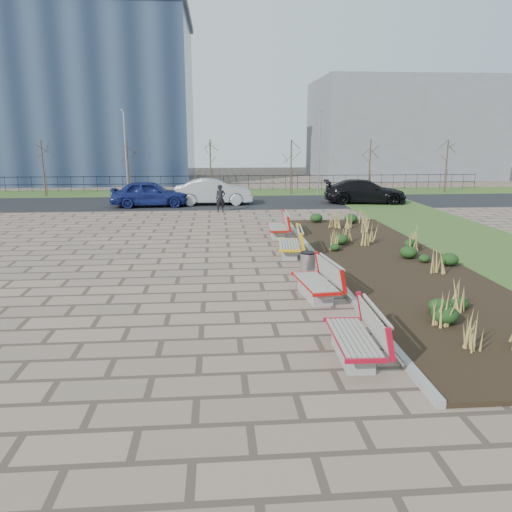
{
  "coord_description": "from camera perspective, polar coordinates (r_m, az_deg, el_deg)",
  "views": [
    {
      "loc": [
        0.39,
        -10.94,
        4.26
      ],
      "look_at": [
        1.5,
        3.0,
        0.9
      ],
      "focal_mm": 35.0,
      "sensor_mm": 36.0,
      "label": 1
    }
  ],
  "objects": [
    {
      "name": "tree_f",
      "position": [
        41.43,
        20.91,
        9.56
      ],
      "size": [
        1.4,
        1.4,
        4.0
      ],
      "primitive_type": null,
      "color": "#4C3D2D",
      "rests_on": "grass_verge_far"
    },
    {
      "name": "road",
      "position": [
        33.21,
        -5.22,
        6.1
      ],
      "size": [
        80.0,
        7.0,
        0.02
      ],
      "primitive_type": "cube",
      "color": "black",
      "rests_on": "ground"
    },
    {
      "name": "tree_c",
      "position": [
        37.5,
        -5.22,
        10.06
      ],
      "size": [
        1.4,
        1.4,
        4.0
      ],
      "primitive_type": null,
      "color": "#4C3D2D",
      "rests_on": "grass_verge_far"
    },
    {
      "name": "grass_verge_far",
      "position": [
        39.17,
        -5.14,
        7.24
      ],
      "size": [
        80.0,
        5.0,
        0.04
      ],
      "primitive_type": "cube",
      "color": "#33511E",
      "rests_on": "ground"
    },
    {
      "name": "railing_fence",
      "position": [
        40.6,
        -5.14,
        8.34
      ],
      "size": [
        44.0,
        0.1,
        1.2
      ],
      "primitive_type": null,
      "color": "black",
      "rests_on": "grass_verge_far"
    },
    {
      "name": "tree_e",
      "position": [
        39.26,
        12.85,
        9.93
      ],
      "size": [
        1.4,
        1.4,
        4.0
      ],
      "primitive_type": null,
      "color": "#4C3D2D",
      "rests_on": "grass_verge_far"
    },
    {
      "name": "ground",
      "position": [
        11.74,
        -6.2,
        -7.84
      ],
      "size": [
        120.0,
        120.0,
        0.0
      ],
      "primitive_type": "plane",
      "color": "#816858",
      "rests_on": "ground"
    },
    {
      "name": "car_blue",
      "position": [
        31.72,
        -12.05,
        6.99
      ],
      "size": [
        4.85,
        2.25,
        1.61
      ],
      "primitive_type": "imported",
      "rotation": [
        0.0,
        0.0,
        1.65
      ],
      "color": "navy",
      "rests_on": "road"
    },
    {
      "name": "tree_b",
      "position": [
        38.04,
        -14.43,
        9.74
      ],
      "size": [
        1.4,
        1.4,
        4.0
      ],
      "primitive_type": null,
      "color": "#4C3D2D",
      "rests_on": "grass_verge_far"
    },
    {
      "name": "building_grey",
      "position": [
        56.46,
        16.25,
        13.74
      ],
      "size": [
        18.0,
        12.0,
        10.0
      ],
      "primitive_type": "cube",
      "color": "slate",
      "rests_on": "ground"
    },
    {
      "name": "bench_b",
      "position": [
        13.51,
        6.78,
        -2.74
      ],
      "size": [
        1.13,
        2.19,
        1.0
      ],
      "primitive_type": null,
      "rotation": [
        0.0,
        0.0,
        0.11
      ],
      "color": "red",
      "rests_on": "ground"
    },
    {
      "name": "bench_d",
      "position": [
        21.64,
        2.45,
        3.49
      ],
      "size": [
        0.98,
        2.13,
        1.0
      ],
      "primitive_type": null,
      "rotation": [
        0.0,
        0.0,
        -0.04
      ],
      "color": "#BA130C",
      "rests_on": "ground"
    },
    {
      "name": "car_black",
      "position": [
        33.38,
        12.34,
        7.22
      ],
      "size": [
        5.5,
        2.83,
        1.53
      ],
      "primitive_type": "imported",
      "rotation": [
        0.0,
        0.0,
        1.44
      ],
      "color": "black",
      "rests_on": "road"
    },
    {
      "name": "lamp_east",
      "position": [
        37.73,
        7.23,
        11.55
      ],
      "size": [
        0.24,
        0.6,
        6.0
      ],
      "primitive_type": null,
      "color": "gray",
      "rests_on": "grass_verge_far"
    },
    {
      "name": "car_silver",
      "position": [
        32.13,
        -4.88,
        7.32
      ],
      "size": [
        4.93,
        1.83,
        1.61
      ],
      "primitive_type": "imported",
      "rotation": [
        0.0,
        0.0,
        1.6
      ],
      "color": "#9C9EA3",
      "rests_on": "road"
    },
    {
      "name": "lamp_west",
      "position": [
        37.51,
        -14.65,
        11.22
      ],
      "size": [
        0.24,
        0.6,
        6.0
      ],
      "primitive_type": null,
      "color": "gray",
      "rests_on": "grass_verge_far"
    },
    {
      "name": "bench_a",
      "position": [
        10.03,
        11.01,
        -8.76
      ],
      "size": [
        0.96,
        2.13,
        1.0
      ],
      "primitive_type": null,
      "rotation": [
        0.0,
        0.0,
        -0.03
      ],
      "color": "#B90C25",
      "rests_on": "ground"
    },
    {
      "name": "litter_bin",
      "position": [
        15.28,
        5.92,
        -1.14
      ],
      "size": [
        0.45,
        0.45,
        0.83
      ],
      "primitive_type": "cylinder",
      "color": "#B2B2B7",
      "rests_on": "ground"
    },
    {
      "name": "tree_a",
      "position": [
        39.5,
        -23.14,
        9.22
      ],
      "size": [
        1.4,
        1.4,
        4.0
      ],
      "primitive_type": null,
      "color": "#4C3D2D",
      "rests_on": "grass_verge_far"
    },
    {
      "name": "bench_c",
      "position": [
        18.19,
        3.8,
        1.55
      ],
      "size": [
        1.11,
        2.18,
        1.0
      ],
      "primitive_type": null,
      "rotation": [
        0.0,
        0.0,
        -0.1
      ],
      "color": "#F8B60D",
      "rests_on": "ground"
    },
    {
      "name": "planting_curb",
      "position": [
        16.85,
        7.69,
        -0.99
      ],
      "size": [
        0.16,
        18.0,
        0.15
      ],
      "primitive_type": "cube",
      "color": "gray",
      "rests_on": "ground"
    },
    {
      "name": "tree_d",
      "position": [
        37.92,
        4.02,
        10.12
      ],
      "size": [
        1.4,
        1.4,
        4.0
      ],
      "primitive_type": null,
      "color": "#4C3D2D",
      "rests_on": "grass_verge_far"
    },
    {
      "name": "pedestrian",
      "position": [
        28.92,
        -4.08,
        6.58
      ],
      "size": [
        0.64,
        0.48,
        1.58
      ],
      "primitive_type": "imported",
      "rotation": [
        0.0,
        0.0,
        0.19
      ],
      "color": "black",
      "rests_on": "ground"
    },
    {
      "name": "planting_bed",
      "position": [
        17.49,
        15.17,
        -0.89
      ],
      "size": [
        4.5,
        18.0,
        0.1
      ],
      "primitive_type": "cube",
      "color": "black",
      "rests_on": "ground"
    }
  ]
}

